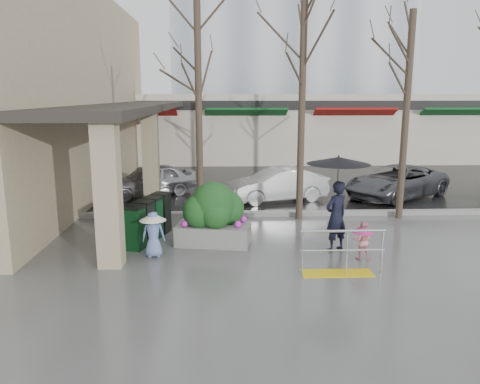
{
  "coord_description": "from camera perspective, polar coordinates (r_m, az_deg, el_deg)",
  "views": [
    {
      "loc": [
        -1.25,
        -11.08,
        3.96
      ],
      "look_at": [
        -0.79,
        1.69,
        1.3
      ],
      "focal_mm": 35.0,
      "sensor_mm": 36.0,
      "label": 1
    }
  ],
  "objects": [
    {
      "name": "child_pink",
      "position": [
        11.82,
        14.68,
        -5.42
      ],
      "size": [
        0.53,
        0.53,
        0.96
      ],
      "rotation": [
        0.0,
        0.0,
        2.97
      ],
      "color": "pink",
      "rests_on": "ground"
    },
    {
      "name": "curb",
      "position": [
        15.62,
        2.61,
        -2.65
      ],
      "size": [
        120.0,
        0.3,
        0.15
      ],
      "primitive_type": "cube",
      "color": "gray",
      "rests_on": "ground"
    },
    {
      "name": "street_asphalt",
      "position": [
        33.34,
        0.11,
        4.95
      ],
      "size": [
        120.0,
        36.0,
        0.01
      ],
      "primitive_type": "cube",
      "color": "black",
      "rests_on": "ground"
    },
    {
      "name": "car_b",
      "position": [
        17.73,
        4.58,
        0.9
      ],
      "size": [
        4.04,
        2.34,
        1.26
      ],
      "primitive_type": "imported",
      "rotation": [
        0.0,
        0.0,
        -1.29
      ],
      "color": "silver",
      "rests_on": "ground"
    },
    {
      "name": "near_building",
      "position": [
        20.59,
        -24.63,
        10.83
      ],
      "size": [
        6.0,
        18.0,
        8.0
      ],
      "primitive_type": "cube",
      "color": "tan",
      "rests_on": "ground"
    },
    {
      "name": "news_boxes",
      "position": [
        13.15,
        -11.08,
        -3.33
      ],
      "size": [
        1.08,
        2.14,
        1.17
      ],
      "rotation": [
        0.0,
        0.0,
        -0.3
      ],
      "color": "#0C3616",
      "rests_on": "ground"
    },
    {
      "name": "tree_midwest",
      "position": [
        14.94,
        7.72,
        16.55
      ],
      "size": [
        3.2,
        3.2,
        7.0
      ],
      "color": "#382B21",
      "rests_on": "ground"
    },
    {
      "name": "car_a",
      "position": [
        19.01,
        -10.95,
        1.45
      ],
      "size": [
        3.97,
        2.97,
        1.26
      ],
      "primitive_type": "imported",
      "rotation": [
        0.0,
        0.0,
        -1.11
      ],
      "color": "#A9A8AD",
      "rests_on": "ground"
    },
    {
      "name": "tree_mideast",
      "position": [
        15.79,
        19.96,
        14.35
      ],
      "size": [
        3.2,
        3.2,
        6.5
      ],
      "color": "#382B21",
      "rests_on": "ground"
    },
    {
      "name": "canopy_slab",
      "position": [
        19.41,
        -12.81,
        10.49
      ],
      "size": [
        2.8,
        18.0,
        0.25
      ],
      "primitive_type": "cube",
      "color": "#2D2823",
      "rests_on": "pillar_front"
    },
    {
      "name": "child_blue",
      "position": [
        11.79,
        -10.54,
        -4.56
      ],
      "size": [
        0.66,
        0.66,
        1.16
      ],
      "rotation": [
        0.0,
        0.0,
        3.21
      ],
      "color": "#677BB7",
      "rests_on": "ground"
    },
    {
      "name": "handrail",
      "position": [
        10.83,
        12.14,
        -7.84
      ],
      "size": [
        1.9,
        0.5,
        1.03
      ],
      "color": "yellow",
      "rests_on": "ground"
    },
    {
      "name": "pillar_back",
      "position": [
        17.42,
        -10.81,
        4.27
      ],
      "size": [
        0.55,
        0.55,
        3.5
      ],
      "primitive_type": "cube",
      "color": "tan",
      "rests_on": "ground"
    },
    {
      "name": "planter",
      "position": [
        12.55,
        -3.23,
        -2.77
      ],
      "size": [
        2.09,
        1.28,
        1.71
      ],
      "rotation": [
        0.0,
        0.0,
        -0.16
      ],
      "color": "slate",
      "rests_on": "ground"
    },
    {
      "name": "car_c",
      "position": [
        19.28,
        18.55,
        1.2
      ],
      "size": [
        4.93,
        4.28,
        1.26
      ],
      "primitive_type": "imported",
      "rotation": [
        0.0,
        0.0,
        -0.97
      ],
      "color": "#4F5055",
      "rests_on": "ground"
    },
    {
      "name": "storefront_row",
      "position": [
        29.29,
        4.37,
        7.92
      ],
      "size": [
        34.0,
        6.74,
        4.0
      ],
      "color": "beige",
      "rests_on": "ground"
    },
    {
      "name": "pillar_front",
      "position": [
        11.13,
        -15.78,
        -0.14
      ],
      "size": [
        0.55,
        0.55,
        3.5
      ],
      "primitive_type": "cube",
      "color": "tan",
      "rests_on": "ground"
    },
    {
      "name": "ground",
      "position": [
        11.83,
        4.18,
        -7.82
      ],
      "size": [
        120.0,
        120.0,
        0.0
      ],
      "primitive_type": "plane",
      "color": "#51514F",
      "rests_on": "ground"
    },
    {
      "name": "tree_west",
      "position": [
        14.74,
        -5.16,
        16.09
      ],
      "size": [
        3.2,
        3.2,
        6.8
      ],
      "color": "#382B21",
      "rests_on": "ground"
    },
    {
      "name": "woman",
      "position": [
        12.06,
        11.78,
        0.17
      ],
      "size": [
        1.61,
        1.61,
        2.49
      ],
      "rotation": [
        0.0,
        0.0,
        3.67
      ],
      "color": "black",
      "rests_on": "ground"
    }
  ]
}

